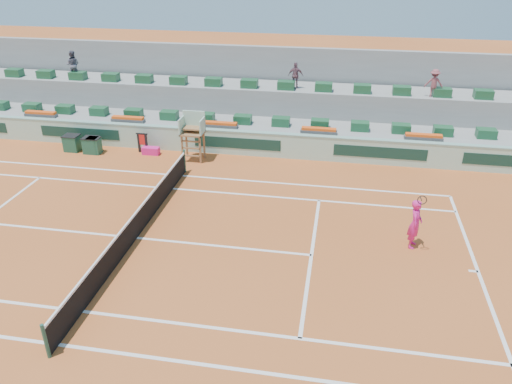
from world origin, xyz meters
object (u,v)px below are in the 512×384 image
at_px(tennis_player, 415,224).
at_px(player_bag, 151,151).
at_px(umpire_chair, 193,130).
at_px(drink_cooler_a, 94,146).

bearing_deg(tennis_player, player_bag, 152.11).
relative_size(umpire_chair, tennis_player, 1.05).
xyz_separation_m(player_bag, tennis_player, (12.23, -6.47, 0.73)).
bearing_deg(tennis_player, umpire_chair, 147.58).
distance_m(drink_cooler_a, tennis_player, 16.29).
bearing_deg(umpire_chair, player_bag, 175.12).
height_order(umpire_chair, tennis_player, umpire_chair).
height_order(player_bag, tennis_player, tennis_player).
xyz_separation_m(drink_cooler_a, tennis_player, (15.10, -6.10, 0.50)).
bearing_deg(player_bag, umpire_chair, -4.88).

